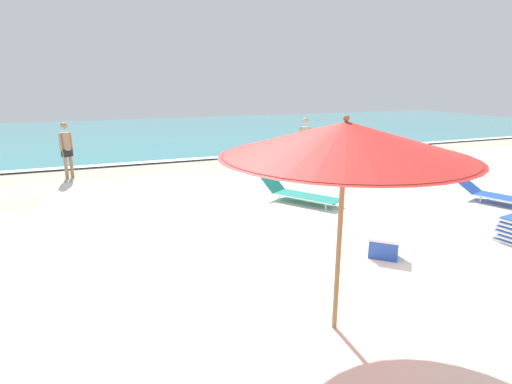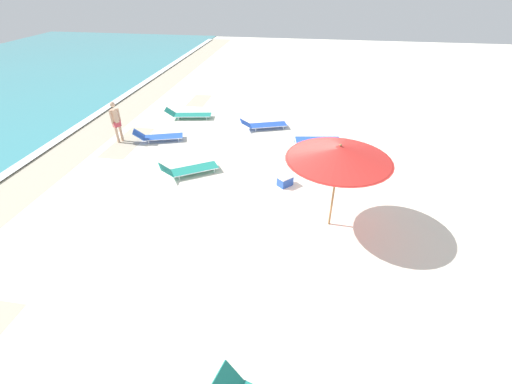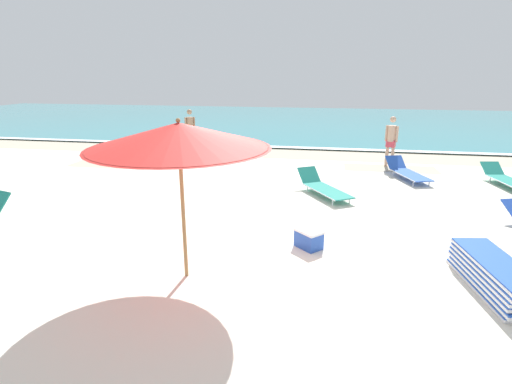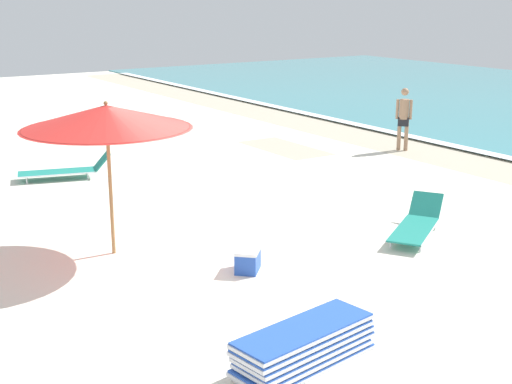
{
  "view_description": "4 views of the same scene",
  "coord_description": "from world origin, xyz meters",
  "px_view_note": "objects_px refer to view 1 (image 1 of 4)",
  "views": [
    {
      "loc": [
        -3.67,
        -4.9,
        2.92
      ],
      "look_at": [
        -0.96,
        1.84,
        0.94
      ],
      "focal_mm": 28.0,
      "sensor_mm": 36.0,
      "label": 1
    },
    {
      "loc": [
        -9.31,
        -0.34,
        6.35
      ],
      "look_at": [
        -0.99,
        0.97,
        0.79
      ],
      "focal_mm": 24.0,
      "sensor_mm": 36.0,
      "label": 2
    },
    {
      "loc": [
        1.04,
        -6.88,
        3.26
      ],
      "look_at": [
        -0.45,
        1.32,
        0.72
      ],
      "focal_mm": 28.0,
      "sensor_mm": 36.0,
      "label": 3
    },
    {
      "loc": [
        9.71,
        -5.46,
        4.22
      ],
      "look_at": [
        -0.7,
        1.35,
        0.79
      ],
      "focal_mm": 50.0,
      "sensor_mm": 36.0,
      "label": 4
    }
  ],
  "objects_px": {
    "sun_lounger_under_umbrella": "(337,169)",
    "beachgoer_wading_adult": "(66,147)",
    "sun_lounger_near_water_right": "(413,166)",
    "beachgoer_shoreline_child": "(305,139)",
    "cooler_box": "(384,247)",
    "sun_lounger_mid_beach_solo": "(504,197)",
    "sun_lounger_near_water_left": "(299,194)",
    "beach_umbrella": "(345,140)"
  },
  "relations": [
    {
      "from": "sun_lounger_under_umbrella",
      "to": "sun_lounger_near_water_left",
      "type": "bearing_deg",
      "value": -157.93
    },
    {
      "from": "sun_lounger_near_water_left",
      "to": "sun_lounger_under_umbrella",
      "type": "bearing_deg",
      "value": 8.42
    },
    {
      "from": "sun_lounger_mid_beach_solo",
      "to": "cooler_box",
      "type": "height_order",
      "value": "sun_lounger_mid_beach_solo"
    },
    {
      "from": "beach_umbrella",
      "to": "beachgoer_shoreline_child",
      "type": "bearing_deg",
      "value": 63.61
    },
    {
      "from": "beach_umbrella",
      "to": "beachgoer_shoreline_child",
      "type": "distance_m",
      "value": 9.93
    },
    {
      "from": "beach_umbrella",
      "to": "sun_lounger_near_water_right",
      "type": "bearing_deg",
      "value": 42.22
    },
    {
      "from": "sun_lounger_near_water_left",
      "to": "sun_lounger_mid_beach_solo",
      "type": "height_order",
      "value": "sun_lounger_near_water_left"
    },
    {
      "from": "sun_lounger_under_umbrella",
      "to": "sun_lounger_near_water_left",
      "type": "xyz_separation_m",
      "value": [
        -2.57,
        -2.22,
        0.0
      ]
    },
    {
      "from": "sun_lounger_under_umbrella",
      "to": "beachgoer_wading_adult",
      "type": "height_order",
      "value": "beachgoer_wading_adult"
    },
    {
      "from": "beachgoer_shoreline_child",
      "to": "cooler_box",
      "type": "bearing_deg",
      "value": 98.61
    },
    {
      "from": "sun_lounger_near_water_left",
      "to": "beachgoer_shoreline_child",
      "type": "xyz_separation_m",
      "value": [
        2.23,
        3.82,
        0.78
      ]
    },
    {
      "from": "sun_lounger_under_umbrella",
      "to": "sun_lounger_near_water_right",
      "type": "relative_size",
      "value": 0.92
    },
    {
      "from": "beachgoer_wading_adult",
      "to": "cooler_box",
      "type": "relative_size",
      "value": 2.92
    },
    {
      "from": "sun_lounger_near_water_right",
      "to": "beachgoer_shoreline_child",
      "type": "bearing_deg",
      "value": 136.58
    },
    {
      "from": "beach_umbrella",
      "to": "beachgoer_shoreline_child",
      "type": "relative_size",
      "value": 1.58
    },
    {
      "from": "beach_umbrella",
      "to": "sun_lounger_under_umbrella",
      "type": "relative_size",
      "value": 1.31
    },
    {
      "from": "sun_lounger_near_water_right",
      "to": "sun_lounger_near_water_left",
      "type": "bearing_deg",
      "value": -171.5
    },
    {
      "from": "sun_lounger_mid_beach_solo",
      "to": "cooler_box",
      "type": "bearing_deg",
      "value": 177.11
    },
    {
      "from": "beachgoer_wading_adult",
      "to": "beachgoer_shoreline_child",
      "type": "height_order",
      "value": "same"
    },
    {
      "from": "beach_umbrella",
      "to": "sun_lounger_mid_beach_solo",
      "type": "bearing_deg",
      "value": 23.15
    },
    {
      "from": "sun_lounger_near_water_left",
      "to": "beachgoer_wading_adult",
      "type": "distance_m",
      "value": 7.56
    },
    {
      "from": "sun_lounger_mid_beach_solo",
      "to": "cooler_box",
      "type": "relative_size",
      "value": 3.7
    },
    {
      "from": "sun_lounger_near_water_left",
      "to": "beachgoer_shoreline_child",
      "type": "distance_m",
      "value": 4.5
    },
    {
      "from": "sun_lounger_near_water_right",
      "to": "beachgoer_shoreline_child",
      "type": "height_order",
      "value": "beachgoer_shoreline_child"
    },
    {
      "from": "sun_lounger_near_water_right",
      "to": "beachgoer_shoreline_child",
      "type": "xyz_separation_m",
      "value": [
        -3.09,
        2.04,
        0.79
      ]
    },
    {
      "from": "sun_lounger_under_umbrella",
      "to": "sun_lounger_near_water_right",
      "type": "height_order",
      "value": "sun_lounger_under_umbrella"
    },
    {
      "from": "sun_lounger_near_water_right",
      "to": "sun_lounger_under_umbrella",
      "type": "bearing_deg",
      "value": 160.98
    },
    {
      "from": "sun_lounger_near_water_left",
      "to": "cooler_box",
      "type": "relative_size",
      "value": 3.42
    },
    {
      "from": "beach_umbrella",
      "to": "sun_lounger_mid_beach_solo",
      "type": "distance_m",
      "value": 7.64
    },
    {
      "from": "sun_lounger_near_water_right",
      "to": "cooler_box",
      "type": "relative_size",
      "value": 3.82
    },
    {
      "from": "sun_lounger_under_umbrella",
      "to": "sun_lounger_mid_beach_solo",
      "type": "xyz_separation_m",
      "value": [
        2.04,
        -4.33,
        -0.01
      ]
    },
    {
      "from": "cooler_box",
      "to": "sun_lounger_mid_beach_solo",
      "type": "bearing_deg",
      "value": 60.06
    },
    {
      "from": "sun_lounger_mid_beach_solo",
      "to": "cooler_box",
      "type": "distance_m",
      "value": 5.02
    },
    {
      "from": "beachgoer_wading_adult",
      "to": "sun_lounger_near_water_left",
      "type": "bearing_deg",
      "value": -84.02
    },
    {
      "from": "beachgoer_shoreline_child",
      "to": "cooler_box",
      "type": "height_order",
      "value": "beachgoer_shoreline_child"
    },
    {
      "from": "sun_lounger_under_umbrella",
      "to": "cooler_box",
      "type": "distance_m",
      "value": 6.38
    },
    {
      "from": "beach_umbrella",
      "to": "beachgoer_wading_adult",
      "type": "relative_size",
      "value": 1.58
    },
    {
      "from": "sun_lounger_near_water_right",
      "to": "sun_lounger_mid_beach_solo",
      "type": "distance_m",
      "value": 3.96
    },
    {
      "from": "sun_lounger_near_water_right",
      "to": "beachgoer_wading_adult",
      "type": "relative_size",
      "value": 1.31
    },
    {
      "from": "sun_lounger_near_water_left",
      "to": "cooler_box",
      "type": "xyz_separation_m",
      "value": [
        -0.21,
        -3.52,
        -0.03
      ]
    },
    {
      "from": "sun_lounger_near_water_right",
      "to": "beachgoer_wading_adult",
      "type": "bearing_deg",
      "value": 153.13
    },
    {
      "from": "sun_lounger_under_umbrella",
      "to": "beachgoer_shoreline_child",
      "type": "xyz_separation_m",
      "value": [
        -0.34,
        1.6,
        0.79
      ]
    }
  ]
}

